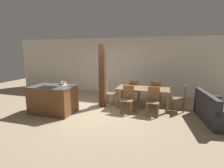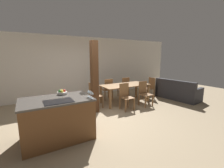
# 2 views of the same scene
# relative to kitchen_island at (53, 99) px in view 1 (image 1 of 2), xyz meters

# --- Properties ---
(ground_plane) EXTENTS (16.00, 16.00, 0.00)m
(ground_plane) POSITION_rel_kitchen_island_xyz_m (1.25, 0.60, -0.46)
(ground_plane) COLOR #9E896B
(wall_back) EXTENTS (11.20, 0.08, 2.70)m
(wall_back) POSITION_rel_kitchen_island_xyz_m (1.25, 3.43, 0.89)
(wall_back) COLOR silver
(wall_back) RESTS_ON ground_plane
(kitchen_island) EXTENTS (1.48, 0.96, 0.93)m
(kitchen_island) POSITION_rel_kitchen_island_xyz_m (0.00, 0.00, 0.00)
(kitchen_island) COLOR brown
(kitchen_island) RESTS_ON ground_plane
(fruit_bowl) EXTENTS (0.23, 0.23, 0.11)m
(fruit_bowl) POSITION_rel_kitchen_island_xyz_m (0.19, 0.33, 0.51)
(fruit_bowl) COLOR silver
(fruit_bowl) RESTS_ON kitchen_island
(wine_glass_near) EXTENTS (0.08, 0.08, 0.17)m
(wine_glass_near) POSITION_rel_kitchen_island_xyz_m (0.66, -0.40, 0.60)
(wine_glass_near) COLOR silver
(wine_glass_near) RESTS_ON kitchen_island
(wine_glass_middle) EXTENTS (0.08, 0.08, 0.17)m
(wine_glass_middle) POSITION_rel_kitchen_island_xyz_m (0.66, -0.30, 0.60)
(wine_glass_middle) COLOR silver
(wine_glass_middle) RESTS_ON kitchen_island
(wine_glass_far) EXTENTS (0.08, 0.08, 0.17)m
(wine_glass_far) POSITION_rel_kitchen_island_xyz_m (0.66, -0.21, 0.60)
(wine_glass_far) COLOR silver
(wine_glass_far) RESTS_ON kitchen_island
(dining_table) EXTENTS (1.91, 0.89, 0.73)m
(dining_table) POSITION_rel_kitchen_island_xyz_m (2.83, 1.48, 0.17)
(dining_table) COLOR olive
(dining_table) RESTS_ON ground_plane
(dining_chair_near_left) EXTENTS (0.40, 0.40, 0.91)m
(dining_chair_near_left) POSITION_rel_kitchen_island_xyz_m (2.40, 0.81, 0.01)
(dining_chair_near_left) COLOR brown
(dining_chair_near_left) RESTS_ON ground_plane
(dining_chair_near_right) EXTENTS (0.40, 0.40, 0.91)m
(dining_chair_near_right) POSITION_rel_kitchen_island_xyz_m (3.26, 0.81, 0.01)
(dining_chair_near_right) COLOR brown
(dining_chair_near_right) RESTS_ON ground_plane
(dining_chair_far_left) EXTENTS (0.40, 0.40, 0.91)m
(dining_chair_far_left) POSITION_rel_kitchen_island_xyz_m (2.40, 2.15, 0.01)
(dining_chair_far_left) COLOR brown
(dining_chair_far_left) RESTS_ON ground_plane
(dining_chair_far_right) EXTENTS (0.40, 0.40, 0.91)m
(dining_chair_far_right) POSITION_rel_kitchen_island_xyz_m (3.26, 2.15, 0.01)
(dining_chair_far_right) COLOR brown
(dining_chair_far_right) RESTS_ON ground_plane
(dining_chair_head_end) EXTENTS (0.40, 0.40, 0.91)m
(dining_chair_head_end) POSITION_rel_kitchen_island_xyz_m (1.50, 1.48, 0.01)
(dining_chair_head_end) COLOR brown
(dining_chair_head_end) RESTS_ON ground_plane
(dining_chair_foot_end) EXTENTS (0.40, 0.40, 0.91)m
(dining_chair_foot_end) POSITION_rel_kitchen_island_xyz_m (4.16, 1.48, 0.01)
(dining_chair_foot_end) COLOR brown
(dining_chair_foot_end) RESTS_ON ground_plane
(couch) EXTENTS (1.04, 1.85, 0.85)m
(couch) POSITION_rel_kitchen_island_xyz_m (5.08, 0.76, -0.17)
(couch) COLOR #2D2D33
(couch) RESTS_ON ground_plane
(timber_post) EXTENTS (0.21, 0.21, 2.31)m
(timber_post) POSITION_rel_kitchen_island_xyz_m (1.37, 1.11, 0.69)
(timber_post) COLOR #4C2D19
(timber_post) RESTS_ON ground_plane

